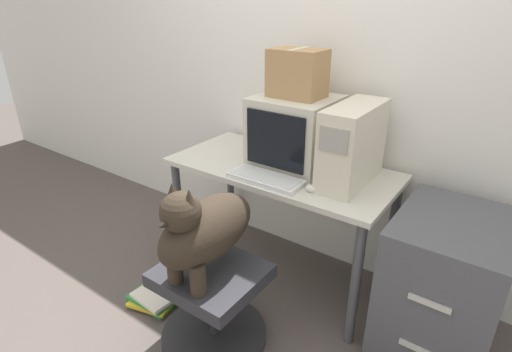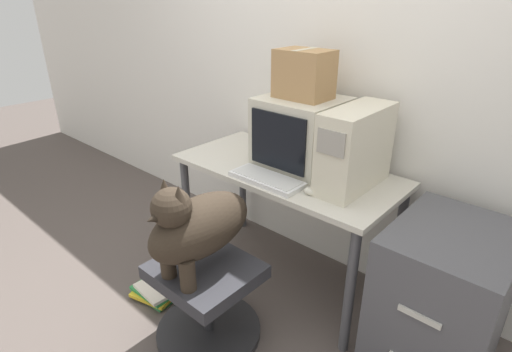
{
  "view_description": "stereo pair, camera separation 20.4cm",
  "coord_description": "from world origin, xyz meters",
  "px_view_note": "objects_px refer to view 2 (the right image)",
  "views": [
    {
      "loc": [
        1.1,
        -1.49,
        1.65
      ],
      "look_at": [
        0.02,
        0.03,
        0.8
      ],
      "focal_mm": 28.0,
      "sensor_mm": 36.0,
      "label": 1
    },
    {
      "loc": [
        1.26,
        -1.36,
        1.65
      ],
      "look_at": [
        0.02,
        0.03,
        0.8
      ],
      "focal_mm": 28.0,
      "sensor_mm": 36.0,
      "label": 2
    }
  ],
  "objects_px": {
    "crt_monitor": "(301,132)",
    "book_stack_floor": "(157,291)",
    "pc_tower": "(355,148)",
    "cardboard_box": "(304,74)",
    "office_chair": "(207,299)",
    "dog": "(197,225)",
    "filing_cabinet": "(441,301)",
    "keyboard": "(267,179)"
  },
  "relations": [
    {
      "from": "crt_monitor",
      "to": "book_stack_floor",
      "type": "bearing_deg",
      "value": -121.34
    },
    {
      "from": "pc_tower",
      "to": "cardboard_box",
      "type": "bearing_deg",
      "value": 171.18
    },
    {
      "from": "pc_tower",
      "to": "office_chair",
      "type": "bearing_deg",
      "value": -118.79
    },
    {
      "from": "office_chair",
      "to": "book_stack_floor",
      "type": "xyz_separation_m",
      "value": [
        -0.45,
        -0.01,
        -0.19
      ]
    },
    {
      "from": "dog",
      "to": "filing_cabinet",
      "type": "height_order",
      "value": "dog"
    },
    {
      "from": "crt_monitor",
      "to": "pc_tower",
      "type": "xyz_separation_m",
      "value": [
        0.37,
        -0.05,
        0.01
      ]
    },
    {
      "from": "crt_monitor",
      "to": "cardboard_box",
      "type": "relative_size",
      "value": 1.52
    },
    {
      "from": "keyboard",
      "to": "office_chair",
      "type": "xyz_separation_m",
      "value": [
        -0.02,
        -0.44,
        -0.53
      ]
    },
    {
      "from": "crt_monitor",
      "to": "keyboard",
      "type": "bearing_deg",
      "value": -88.5
    },
    {
      "from": "keyboard",
      "to": "office_chair",
      "type": "distance_m",
      "value": 0.69
    },
    {
      "from": "dog",
      "to": "filing_cabinet",
      "type": "relative_size",
      "value": 0.76
    },
    {
      "from": "keyboard",
      "to": "filing_cabinet",
      "type": "xyz_separation_m",
      "value": [
        0.91,
        0.17,
        -0.39
      ]
    },
    {
      "from": "keyboard",
      "to": "dog",
      "type": "xyz_separation_m",
      "value": [
        -0.02,
        -0.47,
        -0.07
      ]
    },
    {
      "from": "pc_tower",
      "to": "keyboard",
      "type": "distance_m",
      "value": 0.48
    },
    {
      "from": "pc_tower",
      "to": "dog",
      "type": "bearing_deg",
      "value": -117.68
    },
    {
      "from": "filing_cabinet",
      "to": "crt_monitor",
      "type": "bearing_deg",
      "value": 171.64
    },
    {
      "from": "crt_monitor",
      "to": "dog",
      "type": "height_order",
      "value": "crt_monitor"
    },
    {
      "from": "office_chair",
      "to": "cardboard_box",
      "type": "distance_m",
      "value": 1.27
    },
    {
      "from": "pc_tower",
      "to": "filing_cabinet",
      "type": "xyz_separation_m",
      "value": [
        0.55,
        -0.08,
        -0.59
      ]
    },
    {
      "from": "crt_monitor",
      "to": "filing_cabinet",
      "type": "bearing_deg",
      "value": -8.36
    },
    {
      "from": "office_chair",
      "to": "cardboard_box",
      "type": "bearing_deg",
      "value": 89.34
    },
    {
      "from": "filing_cabinet",
      "to": "cardboard_box",
      "type": "xyz_separation_m",
      "value": [
        -0.92,
        0.14,
        0.9
      ]
    },
    {
      "from": "office_chair",
      "to": "dog",
      "type": "relative_size",
      "value": 0.98
    },
    {
      "from": "dog",
      "to": "cardboard_box",
      "type": "height_order",
      "value": "cardboard_box"
    },
    {
      "from": "dog",
      "to": "filing_cabinet",
      "type": "xyz_separation_m",
      "value": [
        0.93,
        0.64,
        -0.32
      ]
    },
    {
      "from": "keyboard",
      "to": "crt_monitor",
      "type": "bearing_deg",
      "value": 91.5
    },
    {
      "from": "keyboard",
      "to": "cardboard_box",
      "type": "xyz_separation_m",
      "value": [
        -0.01,
        0.31,
        0.5
      ]
    },
    {
      "from": "keyboard",
      "to": "cardboard_box",
      "type": "relative_size",
      "value": 1.43
    },
    {
      "from": "crt_monitor",
      "to": "dog",
      "type": "distance_m",
      "value": 0.82
    },
    {
      "from": "crt_monitor",
      "to": "keyboard",
      "type": "xyz_separation_m",
      "value": [
        0.01,
        -0.3,
        -0.18
      ]
    },
    {
      "from": "book_stack_floor",
      "to": "office_chair",
      "type": "bearing_deg",
      "value": 1.42
    },
    {
      "from": "keyboard",
      "to": "book_stack_floor",
      "type": "distance_m",
      "value": 0.97
    },
    {
      "from": "keyboard",
      "to": "book_stack_floor",
      "type": "xyz_separation_m",
      "value": [
        -0.47,
        -0.45,
        -0.72
      ]
    },
    {
      "from": "crt_monitor",
      "to": "keyboard",
      "type": "height_order",
      "value": "crt_monitor"
    },
    {
      "from": "pc_tower",
      "to": "book_stack_floor",
      "type": "bearing_deg",
      "value": -139.81
    },
    {
      "from": "office_chair",
      "to": "dog",
      "type": "bearing_deg",
      "value": -90.0
    },
    {
      "from": "pc_tower",
      "to": "office_chair",
      "type": "relative_size",
      "value": 0.87
    },
    {
      "from": "filing_cabinet",
      "to": "book_stack_floor",
      "type": "xyz_separation_m",
      "value": [
        -1.38,
        -0.62,
        -0.33
      ]
    },
    {
      "from": "pc_tower",
      "to": "book_stack_floor",
      "type": "xyz_separation_m",
      "value": [
        -0.83,
        -0.7,
        -0.91
      ]
    },
    {
      "from": "pc_tower",
      "to": "keyboard",
      "type": "bearing_deg",
      "value": -145.6
    },
    {
      "from": "dog",
      "to": "book_stack_floor",
      "type": "height_order",
      "value": "dog"
    },
    {
      "from": "dog",
      "to": "filing_cabinet",
      "type": "bearing_deg",
      "value": 34.62
    }
  ]
}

